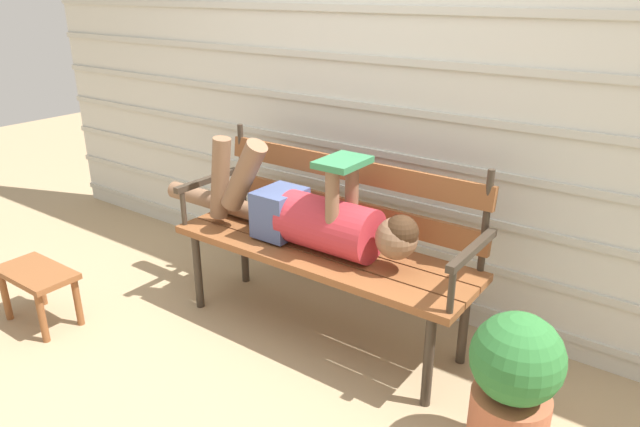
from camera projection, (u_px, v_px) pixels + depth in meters
ground_plane at (306, 342)px, 2.89m from camera, size 12.00×12.00×0.00m
house_siding at (381, 107)px, 2.99m from camera, size 5.47×0.08×2.16m
park_bench at (328, 235)px, 2.84m from camera, size 1.57×0.49×0.95m
reclining_person at (306, 214)px, 2.79m from camera, size 1.63×0.26×0.50m
footstool at (37, 281)px, 2.98m from camera, size 0.45×0.24×0.30m
potted_plant at (513, 386)px, 2.07m from camera, size 0.33×0.33×0.61m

